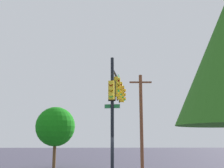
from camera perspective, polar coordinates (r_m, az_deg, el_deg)
signal_pole_assembly at (r=18.37m, az=1.04°, el=-2.40°), size 6.90×1.73×7.31m
utility_pole at (r=21.77m, az=6.20°, el=-7.45°), size 0.27×1.80×7.54m
tree_mid at (r=24.32m, az=-11.83°, el=-8.77°), size 3.40×3.40×5.16m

